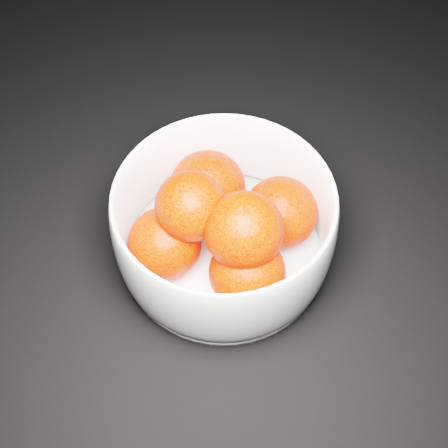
# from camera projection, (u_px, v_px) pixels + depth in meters

# --- Properties ---
(ground) EXTENTS (3.00, 3.00, 0.00)m
(ground) POSITION_uv_depth(u_px,v_px,m) (272.00, 98.00, 0.81)
(ground) COLOR black
(ground) RESTS_ON ground
(bowl) EXTENTS (0.22, 0.22, 0.11)m
(bowl) POSITION_uv_depth(u_px,v_px,m) (224.00, 227.00, 0.63)
(bowl) COLOR white
(bowl) RESTS_ON ground
(orange_pile) EXTENTS (0.18, 0.17, 0.12)m
(orange_pile) POSITION_uv_depth(u_px,v_px,m) (224.00, 224.00, 0.62)
(orange_pile) COLOR #F21E05
(orange_pile) RESTS_ON bowl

